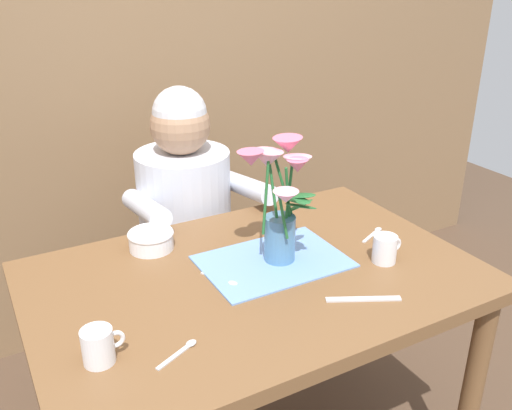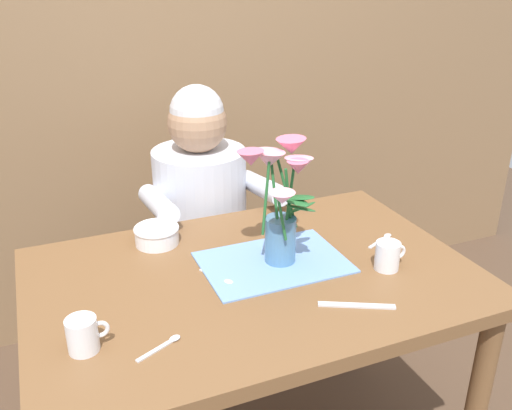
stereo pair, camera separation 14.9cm
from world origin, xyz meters
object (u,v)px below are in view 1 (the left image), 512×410
dinner_knife (363,299)px  coffee_cup (385,249)px  ceramic_bowl (151,240)px  flower_vase (281,196)px  tea_cup (99,346)px  seated_person (187,238)px

dinner_knife → coffee_cup: (0.18, 0.13, 0.04)m
ceramic_bowl → dinner_knife: 0.64m
ceramic_bowl → flower_vase: bearing=-38.9°
tea_cup → coffee_cup: bearing=2.9°
tea_cup → ceramic_bowl: bearing=58.6°
ceramic_bowl → coffee_cup: coffee_cup is taller
seated_person → dinner_knife: 0.89m
ceramic_bowl → dinner_knife: ceramic_bowl is taller
flower_vase → coffee_cup: size_ratio=3.71×
dinner_knife → tea_cup: size_ratio=2.04×
coffee_cup → dinner_knife: bearing=-144.2°
seated_person → coffee_cup: seated_person is taller
dinner_knife → ceramic_bowl: bearing=152.7°
dinner_knife → coffee_cup: bearing=62.5°
flower_vase → tea_cup: flower_vase is taller
seated_person → coffee_cup: 0.82m
dinner_knife → coffee_cup: size_ratio=2.04×
ceramic_bowl → tea_cup: (-0.26, -0.43, 0.01)m
seated_person → coffee_cup: size_ratio=12.20×
ceramic_bowl → dinner_knife: (0.38, -0.52, -0.03)m
flower_vase → ceramic_bowl: bearing=141.1°
coffee_cup → seated_person: bearing=113.0°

